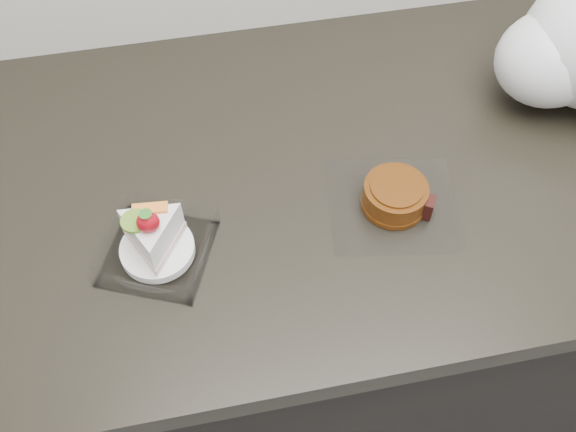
{
  "coord_description": "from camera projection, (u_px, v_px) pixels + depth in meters",
  "views": [
    {
      "loc": [
        -0.32,
        1.13,
        1.6
      ],
      "look_at": [
        -0.23,
        1.58,
        0.94
      ],
      "focal_mm": 40.0,
      "sensor_mm": 36.0,
      "label": 1
    }
  ],
  "objects": [
    {
      "name": "counter",
      "position": [
        388.0,
        295.0,
        1.29
      ],
      "size": [
        2.04,
        0.64,
        0.9
      ],
      "color": "black",
      "rests_on": "ground"
    },
    {
      "name": "cake_tray",
      "position": [
        155.0,
        242.0,
        0.8
      ],
      "size": [
        0.17,
        0.17,
        0.1
      ],
      "rotation": [
        0.0,
        0.0,
        -0.4
      ],
      "color": "white",
      "rests_on": "counter"
    },
    {
      "name": "mooncake_wrap",
      "position": [
        396.0,
        198.0,
        0.85
      ],
      "size": [
        0.19,
        0.18,
        0.04
      ],
      "rotation": [
        0.0,
        0.0,
        0.01
      ],
      "color": "white",
      "rests_on": "counter"
    }
  ]
}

